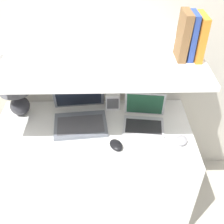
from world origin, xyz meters
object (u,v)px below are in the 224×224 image
at_px(laptop_small, 144,119).
at_px(book_brown, 183,36).
at_px(book_blue, 192,36).
at_px(table_lamp, 16,89).
at_px(router_box, 113,100).
at_px(computer_mouse, 116,145).
at_px(laptop_large, 80,115).
at_px(book_orange, 199,37).
at_px(second_mouse, 182,140).

relative_size(laptop_small, book_brown, 1.10).
bearing_deg(book_blue, table_lamp, 173.32).
relative_size(laptop_small, router_box, 2.38).
distance_m(computer_mouse, router_box, 0.39).
relative_size(laptop_large, book_orange, 1.53).
bearing_deg(laptop_small, laptop_large, 174.07).
distance_m(table_lamp, book_blue, 1.10).
xyz_separation_m(second_mouse, book_blue, (-0.00, 0.18, 0.57)).
height_order(second_mouse, book_orange, book_orange).
relative_size(table_lamp, laptop_small, 1.10).
bearing_deg(laptop_large, router_box, 34.61).
distance_m(laptop_small, book_orange, 0.60).
distance_m(router_box, book_blue, 0.69).
distance_m(laptop_large, book_blue, 0.82).
bearing_deg(laptop_small, book_brown, 4.08).
relative_size(second_mouse, router_box, 0.93).
relative_size(laptop_large, book_brown, 1.42).
relative_size(table_lamp, laptop_large, 0.85).
bearing_deg(router_box, laptop_small, -44.37).
height_order(second_mouse, book_blue, book_blue).
bearing_deg(second_mouse, book_blue, 90.06).
bearing_deg(laptop_large, book_blue, -2.84).
distance_m(second_mouse, book_blue, 0.60).
bearing_deg(laptop_large, book_orange, -2.66).
xyz_separation_m(computer_mouse, book_orange, (0.43, 0.21, 0.57)).
relative_size(laptop_small, book_blue, 1.13).
bearing_deg(table_lamp, laptop_large, -12.46).
height_order(book_orange, book_blue, book_blue).
relative_size(second_mouse, book_orange, 0.46).
bearing_deg(router_box, table_lamp, -174.55).
relative_size(book_orange, book_brown, 0.93).
bearing_deg(book_brown, table_lamp, 173.02).
xyz_separation_m(table_lamp, book_blue, (1.02, -0.12, 0.40)).
relative_size(laptop_large, book_blue, 1.46).
xyz_separation_m(table_lamp, book_brown, (0.97, -0.12, 0.40)).
xyz_separation_m(laptop_small, computer_mouse, (-0.18, -0.20, -0.03)).
bearing_deg(book_orange, laptop_small, -177.29).
height_order(book_orange, book_brown, book_brown).
distance_m(book_orange, book_blue, 0.04).
bearing_deg(book_brown, book_orange, 0.00).
bearing_deg(laptop_large, laptop_small, -5.93).
xyz_separation_m(second_mouse, router_box, (-0.40, 0.36, 0.04)).
height_order(laptop_small, router_box, laptop_small).
xyz_separation_m(laptop_large, second_mouse, (0.62, -0.21, -0.03)).
xyz_separation_m(computer_mouse, second_mouse, (0.39, 0.03, 0.00)).
height_order(laptop_large, laptop_small, laptop_large).
bearing_deg(table_lamp, laptop_small, -9.20).
height_order(table_lamp, book_brown, book_brown).
distance_m(computer_mouse, book_orange, 0.74).
relative_size(table_lamp, book_brown, 1.21).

